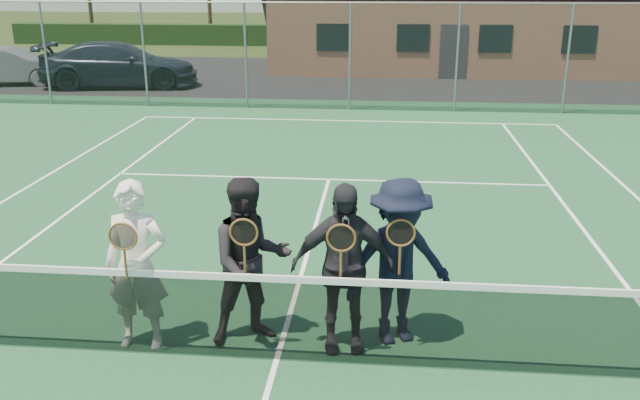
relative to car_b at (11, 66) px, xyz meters
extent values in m
plane|color=#2E4017|center=(12.22, 2.87, -0.65)|extent=(220.00, 220.00, 0.00)
cube|color=#1C4C2B|center=(12.22, -17.13, -0.64)|extent=(30.00, 30.00, 0.02)
cube|color=black|center=(8.22, 2.87, -0.64)|extent=(40.00, 12.00, 0.01)
cube|color=black|center=(12.22, 14.87, -0.10)|extent=(40.00, 1.20, 1.10)
imported|color=gray|center=(0.00, 0.00, 0.00)|extent=(4.13, 2.12, 1.30)
imported|color=black|center=(4.03, -0.12, 0.12)|extent=(5.57, 2.90, 1.54)
cube|color=white|center=(12.22, -5.25, -0.62)|extent=(10.97, 0.06, 0.01)
cube|color=white|center=(12.22, -10.73, -0.62)|extent=(8.23, 0.06, 0.01)
cube|color=white|center=(12.22, -17.13, -0.62)|extent=(0.06, 12.80, 0.01)
cube|color=black|center=(12.22, -17.13, -0.17)|extent=(11.60, 0.02, 0.88)
cube|color=white|center=(12.22, -17.13, 0.28)|extent=(11.60, 0.03, 0.07)
cylinder|color=slate|center=(3.22, -3.63, 0.85)|extent=(0.07, 0.07, 3.00)
cylinder|color=slate|center=(6.22, -3.63, 0.85)|extent=(0.07, 0.07, 3.00)
cylinder|color=slate|center=(9.22, -3.63, 0.85)|extent=(0.07, 0.07, 3.00)
cylinder|color=slate|center=(12.22, -3.63, 0.85)|extent=(0.07, 0.07, 3.00)
cylinder|color=slate|center=(15.22, -3.63, 0.85)|extent=(0.07, 0.07, 3.00)
cylinder|color=slate|center=(18.22, -3.63, 0.85)|extent=(0.07, 0.07, 3.00)
cube|color=black|center=(12.22, -3.63, 0.85)|extent=(30.00, 0.03, 3.00)
cylinder|color=slate|center=(12.22, -3.63, 2.35)|extent=(30.00, 0.04, 0.04)
cube|color=#9E6B4C|center=(16.22, 6.87, 0.75)|extent=(15.00, 8.00, 2.80)
cube|color=#2D2D33|center=(15.72, 2.85, 0.35)|extent=(1.00, 0.06, 2.00)
cube|color=black|center=(11.22, 2.85, 0.85)|extent=(1.20, 0.06, 1.00)
cube|color=black|center=(14.22, 2.85, 0.85)|extent=(1.20, 0.06, 1.00)
cube|color=black|center=(17.22, 2.85, 0.85)|extent=(1.20, 0.06, 1.00)
cube|color=black|center=(20.22, 2.85, 0.85)|extent=(1.20, 0.06, 1.00)
cylinder|color=#322112|center=(-3.78, 15.87, 1.28)|extent=(0.22, 0.22, 3.85)
cylinder|color=#3B2515|center=(3.22, 15.87, 1.28)|extent=(0.22, 0.22, 3.85)
cylinder|color=#3B2615|center=(14.22, 15.87, 1.28)|extent=(0.22, 0.22, 3.85)
cylinder|color=#332012|center=(24.22, 15.87, 1.28)|extent=(0.22, 0.22, 3.85)
imported|color=white|center=(10.76, -16.95, 0.27)|extent=(0.66, 0.44, 1.80)
torus|color=brown|center=(10.76, -17.22, 0.70)|extent=(0.29, 0.02, 0.29)
cylinder|color=black|center=(10.76, -17.22, 0.70)|extent=(0.25, 0.00, 0.25)
cylinder|color=brown|center=(10.76, -17.22, 0.42)|extent=(0.03, 0.03, 0.32)
imported|color=black|center=(11.90, -16.73, 0.27)|extent=(1.08, 0.98, 1.80)
torus|color=brown|center=(11.90, -17.00, 0.70)|extent=(0.29, 0.02, 0.29)
cylinder|color=black|center=(11.90, -17.00, 0.70)|extent=(0.25, 0.00, 0.25)
cylinder|color=brown|center=(11.90, -17.00, 0.42)|extent=(0.03, 0.03, 0.32)
imported|color=#242328|center=(12.86, -16.79, 0.27)|extent=(1.10, 0.57, 1.80)
torus|color=brown|center=(12.86, -17.06, 0.70)|extent=(0.29, 0.02, 0.29)
cylinder|color=black|center=(12.86, -17.06, 0.70)|extent=(0.25, 0.00, 0.25)
cylinder|color=brown|center=(12.86, -17.06, 0.42)|extent=(0.03, 0.03, 0.32)
imported|color=black|center=(13.43, -16.60, 0.27)|extent=(1.33, 1.06, 1.80)
torus|color=brown|center=(13.43, -16.87, 0.70)|extent=(0.29, 0.02, 0.29)
cylinder|color=black|center=(13.43, -16.87, 0.70)|extent=(0.25, 0.00, 0.25)
cylinder|color=brown|center=(13.43, -16.87, 0.42)|extent=(0.03, 0.03, 0.32)
camera|label=1|loc=(13.23, -23.07, 3.10)|focal=38.00mm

